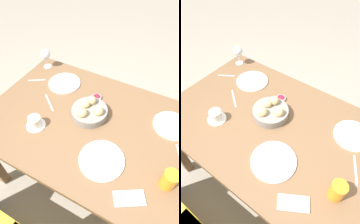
# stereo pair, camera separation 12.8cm
# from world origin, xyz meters

# --- Properties ---
(ground_plane) EXTENTS (10.00, 10.00, 0.00)m
(ground_plane) POSITION_xyz_m (0.00, 0.00, 0.00)
(ground_plane) COLOR gray
(dining_table) EXTENTS (1.47, 0.92, 0.73)m
(dining_table) POSITION_xyz_m (0.00, 0.00, 0.64)
(dining_table) COLOR brown
(dining_table) RESTS_ON ground_plane
(bread_basket) EXTENTS (0.23, 0.23, 0.10)m
(bread_basket) POSITION_xyz_m (0.09, -0.05, 0.77)
(bread_basket) COLOR gray
(bread_basket) RESTS_ON dining_table
(plate_near_left) EXTENTS (0.23, 0.23, 0.01)m
(plate_near_left) POSITION_xyz_m (-0.40, -0.21, 0.74)
(plate_near_left) COLOR white
(plate_near_left) RESTS_ON dining_table
(plate_near_right) EXTENTS (0.24, 0.24, 0.01)m
(plate_near_right) POSITION_xyz_m (0.40, -0.24, 0.74)
(plate_near_right) COLOR white
(plate_near_right) RESTS_ON dining_table
(plate_far_center) EXTENTS (0.25, 0.25, 0.01)m
(plate_far_center) POSITION_xyz_m (-0.12, 0.21, 0.74)
(plate_far_center) COLOR white
(plate_far_center) RESTS_ON dining_table
(juice_glass) EXTENTS (0.07, 0.07, 0.11)m
(juice_glass) POSITION_xyz_m (-0.46, 0.17, 0.79)
(juice_glass) COLOR orange
(juice_glass) RESTS_ON dining_table
(wine_glass) EXTENTS (0.08, 0.08, 0.16)m
(wine_glass) POSITION_xyz_m (0.64, -0.35, 0.84)
(wine_glass) COLOR silver
(wine_glass) RESTS_ON dining_table
(coffee_cup) EXTENTS (0.12, 0.12, 0.07)m
(coffee_cup) POSITION_xyz_m (0.34, 0.18, 0.76)
(coffee_cup) COLOR white
(coffee_cup) RESTS_ON dining_table
(jam_bowl_berry) EXTENTS (0.06, 0.06, 0.02)m
(jam_bowl_berry) POSITION_xyz_m (0.12, -0.21, 0.74)
(jam_bowl_berry) COLOR white
(jam_bowl_berry) RESTS_ON dining_table
(fork_silver) EXTENTS (0.08, 0.16, 0.00)m
(fork_silver) POSITION_xyz_m (-0.50, -0.01, 0.73)
(fork_silver) COLOR #B7B7BC
(fork_silver) RESTS_ON dining_table
(knife_silver) EXTENTS (0.14, 0.11, 0.00)m
(knife_silver) POSITION_xyz_m (0.38, -0.02, 0.73)
(knife_silver) COLOR #B7B7BC
(knife_silver) RESTS_ON dining_table
(spoon_coffee) EXTENTS (0.12, 0.08, 0.00)m
(spoon_coffee) POSITION_xyz_m (0.61, -0.17, 0.73)
(spoon_coffee) COLOR #B7B7BC
(spoon_coffee) RESTS_ON dining_table
(cell_phone) EXTENTS (0.17, 0.14, 0.01)m
(cell_phone) POSITION_xyz_m (-0.33, 0.33, 0.74)
(cell_phone) COLOR silver
(cell_phone) RESTS_ON dining_table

